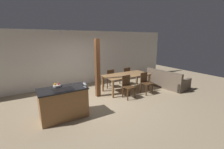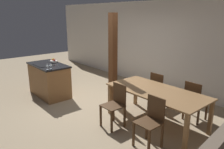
{
  "view_description": "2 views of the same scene",
  "coord_description": "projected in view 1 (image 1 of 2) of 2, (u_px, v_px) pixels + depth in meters",
  "views": [
    {
      "loc": [
        -2.36,
        -4.69,
        2.35
      ],
      "look_at": [
        0.6,
        0.2,
        0.95
      ],
      "focal_mm": 24.0,
      "sensor_mm": 36.0,
      "label": 1
    },
    {
      "loc": [
        4.27,
        -2.94,
        2.29
      ],
      "look_at": [
        0.6,
        0.2,
        0.95
      ],
      "focal_mm": 35.0,
      "sensor_mm": 36.0,
      "label": 2
    }
  ],
  "objects": [
    {
      "name": "fruit_bowl",
      "position": [
        57.0,
        85.0,
        4.47
      ],
      "size": [
        0.22,
        0.22,
        0.11
      ],
      "color": "silver",
      "rests_on": "kitchen_island"
    },
    {
      "name": "dining_table",
      "position": [
        127.0,
        76.0,
        6.77
      ],
      "size": [
        2.12,
        1.0,
        0.75
      ],
      "color": "olive",
      "rests_on": "ground_plane"
    },
    {
      "name": "ground_plane",
      "position": [
        101.0,
        102.0,
        5.65
      ],
      "size": [
        16.0,
        16.0,
        0.0
      ],
      "primitive_type": "plane",
      "color": "#9E896B"
    },
    {
      "name": "wine_glass_near",
      "position": [
        85.0,
        84.0,
        4.38
      ],
      "size": [
        0.08,
        0.08,
        0.15
      ],
      "color": "silver",
      "rests_on": "kitchen_island"
    },
    {
      "name": "timber_post",
      "position": [
        98.0,
        69.0,
        5.95
      ],
      "size": [
        0.17,
        0.17,
        2.33
      ],
      "color": "brown",
      "rests_on": "ground_plane"
    },
    {
      "name": "dining_chair_near_left",
      "position": [
        128.0,
        86.0,
        5.96
      ],
      "size": [
        0.4,
        0.4,
        0.9
      ],
      "color": "#472D19",
      "rests_on": "ground_plane"
    },
    {
      "name": "wine_glass_middle",
      "position": [
        84.0,
        83.0,
        4.46
      ],
      "size": [
        0.08,
        0.08,
        0.15
      ],
      "color": "silver",
      "rests_on": "kitchen_island"
    },
    {
      "name": "dining_chair_far_right",
      "position": [
        125.0,
        75.0,
        7.66
      ],
      "size": [
        0.4,
        0.4,
        0.9
      ],
      "rotation": [
        0.0,
        0.0,
        3.14
      ],
      "color": "#472D19",
      "rests_on": "ground_plane"
    },
    {
      "name": "dining_chair_near_right",
      "position": [
        146.0,
        82.0,
        6.44
      ],
      "size": [
        0.4,
        0.4,
        0.9
      ],
      "color": "#472D19",
      "rests_on": "ground_plane"
    },
    {
      "name": "kitchen_island",
      "position": [
        64.0,
        103.0,
        4.46
      ],
      "size": [
        1.37,
        0.74,
        0.93
      ],
      "color": "olive",
      "rests_on": "ground_plane"
    },
    {
      "name": "wall_back",
      "position": [
        77.0,
        59.0,
        7.47
      ],
      "size": [
        11.2,
        0.08,
        2.7
      ],
      "color": "silver",
      "rests_on": "ground_plane"
    },
    {
      "name": "dining_chair_far_left",
      "position": [
        109.0,
        78.0,
        7.18
      ],
      "size": [
        0.4,
        0.4,
        0.9
      ],
      "rotation": [
        0.0,
        0.0,
        3.14
      ],
      "color": "#472D19",
      "rests_on": "ground_plane"
    },
    {
      "name": "couch",
      "position": [
        167.0,
        81.0,
        7.37
      ],
      "size": [
        1.08,
        1.97,
        0.85
      ],
      "rotation": [
        0.0,
        0.0,
        1.66
      ],
      "color": "brown",
      "rests_on": "ground_plane"
    }
  ]
}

